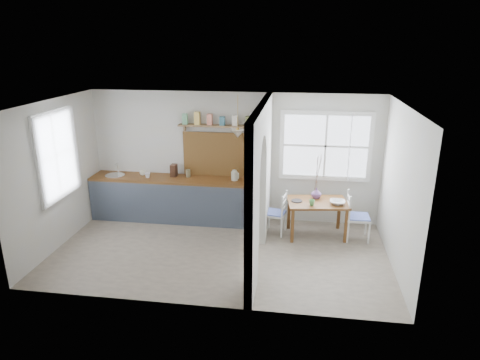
# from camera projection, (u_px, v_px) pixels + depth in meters

# --- Properties ---
(floor) EXTENTS (5.80, 3.20, 0.01)m
(floor) POSITION_uv_depth(u_px,v_px,m) (220.00, 252.00, 7.51)
(floor) COLOR gray
(floor) RESTS_ON ground
(ceiling) EXTENTS (5.80, 3.20, 0.01)m
(ceiling) POSITION_uv_depth(u_px,v_px,m) (217.00, 104.00, 6.69)
(ceiling) COLOR silver
(ceiling) RESTS_ON walls
(walls) EXTENTS (5.81, 3.21, 2.60)m
(walls) POSITION_uv_depth(u_px,v_px,m) (219.00, 182.00, 7.10)
(walls) COLOR silver
(walls) RESTS_ON floor
(partition) EXTENTS (0.12, 3.20, 2.60)m
(partition) POSITION_uv_depth(u_px,v_px,m) (261.00, 174.00, 7.01)
(partition) COLOR silver
(partition) RESTS_ON floor
(kitchen_window) EXTENTS (0.10, 1.16, 1.50)m
(kitchen_window) POSITION_uv_depth(u_px,v_px,m) (55.00, 155.00, 7.38)
(kitchen_window) COLOR white
(kitchen_window) RESTS_ON walls
(nook_window) EXTENTS (1.76, 0.10, 1.30)m
(nook_window) POSITION_uv_depth(u_px,v_px,m) (326.00, 146.00, 8.23)
(nook_window) COLOR white
(nook_window) RESTS_ON walls
(counter) EXTENTS (3.50, 0.60, 0.90)m
(counter) POSITION_uv_depth(u_px,v_px,m) (178.00, 198.00, 8.77)
(counter) COLOR brown
(counter) RESTS_ON floor
(sink) EXTENTS (0.40, 0.40, 0.02)m
(sink) POSITION_uv_depth(u_px,v_px,m) (115.00, 176.00, 8.78)
(sink) COLOR silver
(sink) RESTS_ON counter
(backsplash) EXTENTS (1.65, 0.03, 0.90)m
(backsplash) POSITION_uv_depth(u_px,v_px,m) (224.00, 155.00, 8.60)
(backsplash) COLOR brown
(backsplash) RESTS_ON walls
(shelf) EXTENTS (1.75, 0.20, 0.21)m
(shelf) POSITION_uv_depth(u_px,v_px,m) (222.00, 123.00, 8.31)
(shelf) COLOR brown
(shelf) RESTS_ON walls
(pendant_lamp) EXTENTS (0.26, 0.26, 0.16)m
(pendant_lamp) POSITION_uv_depth(u_px,v_px,m) (238.00, 134.00, 7.98)
(pendant_lamp) COLOR silver
(pendant_lamp) RESTS_ON ceiling
(utensil_rail) EXTENTS (0.02, 0.50, 0.02)m
(utensil_rail) POSITION_uv_depth(u_px,v_px,m) (261.00, 160.00, 7.82)
(utensil_rail) COLOR silver
(utensil_rail) RESTS_ON partition
(dining_table) EXTENTS (1.19, 0.88, 0.68)m
(dining_table) POSITION_uv_depth(u_px,v_px,m) (317.00, 218.00, 8.06)
(dining_table) COLOR brown
(dining_table) RESTS_ON floor
(chair_left) EXTENTS (0.44, 0.44, 0.83)m
(chair_left) POSITION_uv_depth(u_px,v_px,m) (275.00, 213.00, 8.15)
(chair_left) COLOR silver
(chair_left) RESTS_ON floor
(chair_right) EXTENTS (0.42, 0.42, 0.91)m
(chair_right) POSITION_uv_depth(u_px,v_px,m) (358.00, 216.00, 7.87)
(chair_right) COLOR silver
(chair_right) RESTS_ON floor
(kettle) EXTENTS (0.19, 0.17, 0.21)m
(kettle) POSITION_uv_depth(u_px,v_px,m) (234.00, 175.00, 8.44)
(kettle) COLOR beige
(kettle) RESTS_ON counter
(mug_a) EXTENTS (0.12, 0.12, 0.11)m
(mug_a) POSITION_uv_depth(u_px,v_px,m) (147.00, 175.00, 8.61)
(mug_a) COLOR white
(mug_a) RESTS_ON counter
(mug_b) EXTENTS (0.13, 0.13, 0.10)m
(mug_b) POSITION_uv_depth(u_px,v_px,m) (143.00, 173.00, 8.77)
(mug_b) COLOR white
(mug_b) RESTS_ON counter
(knife_block) EXTENTS (0.12, 0.16, 0.25)m
(knife_block) POSITION_uv_depth(u_px,v_px,m) (174.00, 170.00, 8.68)
(knife_block) COLOR #3E241A
(knife_block) RESTS_ON counter
(jar) EXTENTS (0.11, 0.11, 0.15)m
(jar) POSITION_uv_depth(u_px,v_px,m) (188.00, 173.00, 8.65)
(jar) COLOR #78714F
(jar) RESTS_ON counter
(towel_magenta) EXTENTS (0.02, 0.03, 0.59)m
(towel_magenta) POSITION_uv_depth(u_px,v_px,m) (258.00, 218.00, 8.26)
(towel_magenta) COLOR #D91546
(towel_magenta) RESTS_ON counter
(towel_orange) EXTENTS (0.02, 0.03, 0.56)m
(towel_orange) POSITION_uv_depth(u_px,v_px,m) (258.00, 220.00, 8.22)
(towel_orange) COLOR #BC6F00
(towel_orange) RESTS_ON counter
(bowl) EXTENTS (0.28, 0.28, 0.07)m
(bowl) POSITION_uv_depth(u_px,v_px,m) (337.00, 202.00, 7.82)
(bowl) COLOR white
(bowl) RESTS_ON dining_table
(table_cup) EXTENTS (0.14, 0.14, 0.10)m
(table_cup) POSITION_uv_depth(u_px,v_px,m) (312.00, 203.00, 7.76)
(table_cup) COLOR #54A357
(table_cup) RESTS_ON dining_table
(plate) EXTENTS (0.23, 0.23, 0.02)m
(plate) POSITION_uv_depth(u_px,v_px,m) (297.00, 201.00, 7.97)
(plate) COLOR black
(plate) RESTS_ON dining_table
(vase) EXTENTS (0.19, 0.19, 0.20)m
(vase) POSITION_uv_depth(u_px,v_px,m) (316.00, 193.00, 8.09)
(vase) COLOR #6F4782
(vase) RESTS_ON dining_table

